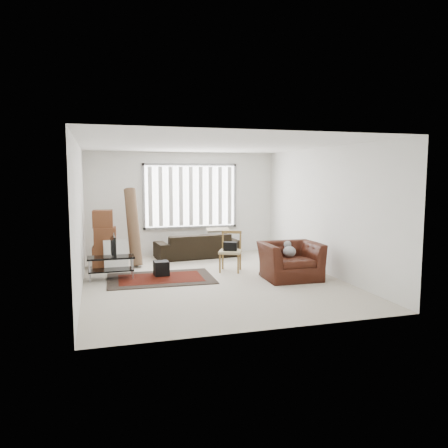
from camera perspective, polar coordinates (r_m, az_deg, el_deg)
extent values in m
plane|color=beige|center=(8.91, -1.62, -7.28)|extent=(6.00, 6.00, 0.00)
cube|color=white|center=(8.68, -1.68, 10.31)|extent=(5.00, 6.00, 0.02)
cube|color=white|center=(11.61, -5.38, 2.65)|extent=(5.00, 0.02, 2.70)
cube|color=white|center=(5.86, 5.77, -1.11)|extent=(5.00, 0.02, 2.70)
cube|color=white|center=(8.42, -18.34, 0.90)|extent=(0.02, 6.00, 2.70)
cube|color=white|center=(9.63, 12.91, 1.73)|extent=(0.02, 6.00, 2.70)
cube|color=white|center=(11.62, -4.41, 3.65)|extent=(2.40, 0.01, 1.60)
cube|color=gray|center=(11.60, -4.38, 3.65)|extent=(2.52, 0.06, 1.72)
cube|color=white|center=(11.56, -4.34, 3.64)|extent=(2.40, 0.02, 1.55)
cube|color=black|center=(9.07, -8.25, -7.05)|extent=(2.17, 1.49, 0.02)
cube|color=#430E06|center=(9.06, -8.26, -6.99)|extent=(1.72, 1.03, 0.00)
cube|color=black|center=(9.16, -14.56, -4.25)|extent=(0.93, 0.42, 0.04)
cube|color=black|center=(9.21, -14.51, -5.84)|extent=(0.90, 0.39, 0.03)
cylinder|color=#B2B2B7|center=(9.03, -17.16, -5.87)|extent=(0.03, 0.03, 0.47)
cylinder|color=#B2B2B7|center=(9.05, -11.82, -5.69)|extent=(0.03, 0.03, 0.47)
cylinder|color=#B2B2B7|center=(9.38, -17.13, -5.42)|extent=(0.03, 0.03, 0.47)
cylinder|color=#B2B2B7|center=(9.40, -11.99, -5.24)|extent=(0.03, 0.03, 0.47)
imported|color=black|center=(9.12, -14.60, -2.79)|extent=(0.10, 0.76, 0.43)
cube|color=black|center=(9.28, -8.19, -5.74)|extent=(0.31, 0.31, 0.30)
cube|color=brown|center=(10.39, -15.30, -4.16)|extent=(0.56, 0.52, 0.49)
cube|color=brown|center=(10.28, -15.26, -1.66)|extent=(0.51, 0.46, 0.44)
cube|color=brown|center=(10.28, -15.55, 0.66)|extent=(0.46, 0.46, 0.39)
cube|color=silver|center=(10.06, -13.93, -3.93)|extent=(0.54, 0.25, 0.67)
cylinder|color=brown|center=(10.38, -11.79, -0.36)|extent=(0.39, 0.85, 1.82)
imported|color=black|center=(11.23, -3.57, -2.32)|extent=(2.18, 1.11, 0.81)
cube|color=tan|center=(9.58, 0.83, -3.64)|extent=(0.62, 0.62, 0.05)
cylinder|color=olive|center=(9.45, -0.53, -5.12)|extent=(0.04, 0.04, 0.44)
cylinder|color=olive|center=(9.40, 1.86, -5.19)|extent=(0.04, 0.04, 0.44)
cylinder|color=olive|center=(9.84, -0.16, -4.66)|extent=(0.04, 0.04, 0.44)
cylinder|color=olive|center=(9.78, 2.14, -4.73)|extent=(0.04, 0.04, 0.44)
cube|color=olive|center=(9.72, 1.00, -1.06)|extent=(0.42, 0.22, 0.06)
cube|color=olive|center=(9.77, -0.15, -2.13)|extent=(0.06, 0.06, 0.44)
cube|color=olive|center=(9.72, 2.16, -2.18)|extent=(0.06, 0.06, 0.44)
cube|color=black|center=(9.56, 0.83, -2.93)|extent=(0.33, 0.27, 0.19)
imported|color=#39150B|center=(9.01, 8.68, -4.43)|extent=(1.18, 1.03, 0.85)
ellipsoid|color=#59595B|center=(8.99, 8.69, -3.64)|extent=(0.24, 0.31, 0.21)
sphere|color=#59595B|center=(9.11, 8.31, -2.68)|extent=(0.16, 0.16, 0.16)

